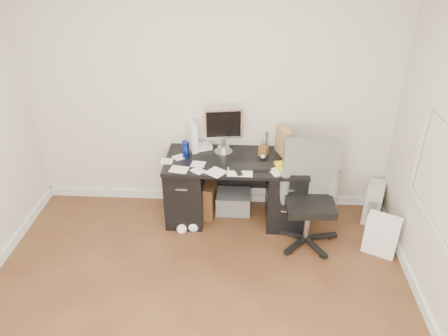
% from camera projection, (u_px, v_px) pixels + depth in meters
% --- Properties ---
extents(ground, '(4.00, 4.00, 0.00)m').
position_uv_depth(ground, '(192.00, 335.00, 3.60)').
color(ground, '#482517').
rests_on(ground, ground).
extents(room_shell, '(4.02, 4.02, 2.71)m').
position_uv_depth(room_shell, '(187.00, 156.00, 2.79)').
color(room_shell, beige).
rests_on(room_shell, ground).
extents(desk, '(1.50, 0.70, 0.75)m').
position_uv_depth(desk, '(235.00, 187.00, 4.81)').
color(desk, black).
rests_on(desk, ground).
extents(loose_papers, '(1.10, 0.60, 0.00)m').
position_uv_depth(loose_papers, '(217.00, 161.00, 4.60)').
color(loose_papers, white).
rests_on(loose_papers, desk).
extents(lcd_monitor, '(0.45, 0.30, 0.52)m').
position_uv_depth(lcd_monitor, '(223.00, 131.00, 4.65)').
color(lcd_monitor, '#B7B8BC').
rests_on(lcd_monitor, desk).
extents(keyboard, '(0.43, 0.16, 0.02)m').
position_uv_depth(keyboard, '(250.00, 166.00, 4.49)').
color(keyboard, black).
rests_on(keyboard, desk).
extents(computer_mouse, '(0.09, 0.09, 0.07)m').
position_uv_depth(computer_mouse, '(263.00, 157.00, 4.62)').
color(computer_mouse, '#B7B8BC').
rests_on(computer_mouse, desk).
extents(travel_mug, '(0.08, 0.08, 0.18)m').
position_uv_depth(travel_mug, '(186.00, 149.00, 4.64)').
color(travel_mug, navy).
rests_on(travel_mug, desk).
extents(white_binder, '(0.22, 0.31, 0.32)m').
position_uv_depth(white_binder, '(192.00, 135.00, 4.78)').
color(white_binder, silver).
rests_on(white_binder, desk).
extents(magazine_file, '(0.21, 0.28, 0.30)m').
position_uv_depth(magazine_file, '(284.00, 142.00, 4.67)').
color(magazine_file, '#A67A50').
rests_on(magazine_file, desk).
extents(pen_cup, '(0.15, 0.15, 0.27)m').
position_uv_depth(pen_cup, '(264.00, 144.00, 4.66)').
color(pen_cup, '#593819').
rests_on(pen_cup, desk).
extents(yellow_book, '(0.21, 0.24, 0.04)m').
position_uv_depth(yellow_book, '(285.00, 167.00, 4.46)').
color(yellow_book, yellow).
rests_on(yellow_book, desk).
extents(paper_remote, '(0.26, 0.20, 0.02)m').
position_uv_depth(paper_remote, '(240.00, 171.00, 4.40)').
color(paper_remote, white).
rests_on(paper_remote, desk).
extents(office_chair, '(0.65, 0.65, 1.10)m').
position_uv_depth(office_chair, '(310.00, 198.00, 4.36)').
color(office_chair, '#545755').
rests_on(office_chair, ground).
extents(pc_tower, '(0.31, 0.44, 0.40)m').
position_uv_depth(pc_tower, '(374.00, 202.00, 4.92)').
color(pc_tower, beige).
rests_on(pc_tower, ground).
extents(shopping_bag, '(0.39, 0.35, 0.43)m').
position_uv_depth(shopping_bag, '(382.00, 235.00, 4.38)').
color(shopping_bag, white).
rests_on(shopping_bag, ground).
extents(wicker_basket, '(0.43, 0.43, 0.40)m').
position_uv_depth(wicker_basket, '(197.00, 196.00, 5.02)').
color(wicker_basket, '#492915').
rests_on(wicker_basket, ground).
extents(desk_printer, '(0.39, 0.32, 0.23)m').
position_uv_depth(desk_printer, '(233.00, 202.00, 5.07)').
color(desk_printer, slate).
rests_on(desk_printer, ground).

